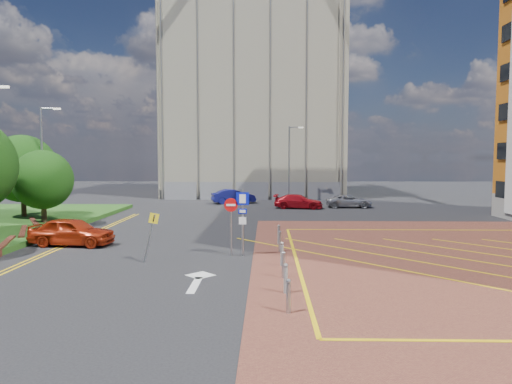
{
  "coord_description": "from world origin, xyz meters",
  "views": [
    {
      "loc": [
        1.64,
        -20.41,
        4.68
      ],
      "look_at": [
        1.1,
        2.56,
        2.95
      ],
      "focal_mm": 32.0,
      "sensor_mm": 36.0,
      "label": 1
    }
  ],
  "objects_px": {
    "lamp_left_far": "(43,158)",
    "car_red_left": "(72,232)",
    "tree_c": "(43,180)",
    "car_red_back": "(298,201)",
    "car_silver_back": "(349,201)",
    "warning_sign": "(151,231)",
    "car_blue_back": "(233,196)",
    "sign_cluster": "(238,215)",
    "lamp_back": "(290,161)",
    "tree_d": "(22,169)"
  },
  "relations": [
    {
      "from": "tree_c",
      "to": "warning_sign",
      "type": "bearing_deg",
      "value": -46.35
    },
    {
      "from": "sign_cluster",
      "to": "car_silver_back",
      "type": "bearing_deg",
      "value": 67.05
    },
    {
      "from": "car_blue_back",
      "to": "tree_c",
      "type": "bearing_deg",
      "value": 125.78
    },
    {
      "from": "lamp_back",
      "to": "warning_sign",
      "type": "height_order",
      "value": "lamp_back"
    },
    {
      "from": "tree_c",
      "to": "sign_cluster",
      "type": "height_order",
      "value": "tree_c"
    },
    {
      "from": "tree_d",
      "to": "car_red_back",
      "type": "xyz_separation_m",
      "value": [
        21.07,
        8.53,
        -3.22
      ]
    },
    {
      "from": "car_silver_back",
      "to": "warning_sign",
      "type": "bearing_deg",
      "value": 150.91
    },
    {
      "from": "car_silver_back",
      "to": "sign_cluster",
      "type": "bearing_deg",
      "value": 157.26
    },
    {
      "from": "car_red_back",
      "to": "car_silver_back",
      "type": "height_order",
      "value": "car_red_back"
    },
    {
      "from": "sign_cluster",
      "to": "car_blue_back",
      "type": "bearing_deg",
      "value": 94.73
    },
    {
      "from": "lamp_left_far",
      "to": "car_red_back",
      "type": "bearing_deg",
      "value": 26.65
    },
    {
      "from": "lamp_left_far",
      "to": "car_red_left",
      "type": "distance_m",
      "value": 11.02
    },
    {
      "from": "car_blue_back",
      "to": "sign_cluster",
      "type": "bearing_deg",
      "value": 166.86
    },
    {
      "from": "lamp_back",
      "to": "car_red_left",
      "type": "bearing_deg",
      "value": -117.52
    },
    {
      "from": "warning_sign",
      "to": "car_red_back",
      "type": "xyz_separation_m",
      "value": [
        8.06,
        22.02,
        -0.78
      ]
    },
    {
      "from": "tree_d",
      "to": "car_silver_back",
      "type": "distance_m",
      "value": 27.77
    },
    {
      "from": "lamp_back",
      "to": "car_red_back",
      "type": "height_order",
      "value": "lamp_back"
    },
    {
      "from": "lamp_left_far",
      "to": "warning_sign",
      "type": "distance_m",
      "value": 16.91
    },
    {
      "from": "tree_c",
      "to": "lamp_left_far",
      "type": "distance_m",
      "value": 2.65
    },
    {
      "from": "car_red_left",
      "to": "sign_cluster",
      "type": "bearing_deg",
      "value": -100.23
    },
    {
      "from": "car_blue_back",
      "to": "car_red_back",
      "type": "relative_size",
      "value": 0.99
    },
    {
      "from": "lamp_back",
      "to": "car_red_left",
      "type": "relative_size",
      "value": 1.82
    },
    {
      "from": "warning_sign",
      "to": "car_silver_back",
      "type": "bearing_deg",
      "value": 60.69
    },
    {
      "from": "car_red_left",
      "to": "car_blue_back",
      "type": "height_order",
      "value": "car_red_left"
    },
    {
      "from": "car_red_back",
      "to": "lamp_left_far",
      "type": "bearing_deg",
      "value": 125.18
    },
    {
      "from": "tree_c",
      "to": "car_red_left",
      "type": "xyz_separation_m",
      "value": [
        4.76,
        -6.6,
        -2.44
      ]
    },
    {
      "from": "warning_sign",
      "to": "car_blue_back",
      "type": "xyz_separation_m",
      "value": [
        1.72,
        26.43,
        -0.7
      ]
    },
    {
      "from": "warning_sign",
      "to": "car_blue_back",
      "type": "height_order",
      "value": "warning_sign"
    },
    {
      "from": "lamp_left_far",
      "to": "car_red_back",
      "type": "height_order",
      "value": "lamp_left_far"
    },
    {
      "from": "sign_cluster",
      "to": "tree_c",
      "type": "bearing_deg",
      "value": 146.84
    },
    {
      "from": "tree_d",
      "to": "car_red_left",
      "type": "height_order",
      "value": "tree_d"
    },
    {
      "from": "sign_cluster",
      "to": "car_red_back",
      "type": "xyz_separation_m",
      "value": [
        4.27,
        20.54,
        -1.31
      ]
    },
    {
      "from": "warning_sign",
      "to": "car_red_back",
      "type": "distance_m",
      "value": 23.46
    },
    {
      "from": "tree_d",
      "to": "warning_sign",
      "type": "bearing_deg",
      "value": -46.04
    },
    {
      "from": "sign_cluster",
      "to": "tree_d",
      "type": "bearing_deg",
      "value": 144.42
    },
    {
      "from": "sign_cluster",
      "to": "car_silver_back",
      "type": "distance_m",
      "value": 23.38
    },
    {
      "from": "sign_cluster",
      "to": "car_silver_back",
      "type": "relative_size",
      "value": 0.75
    },
    {
      "from": "tree_d",
      "to": "car_silver_back",
      "type": "relative_size",
      "value": 1.42
    },
    {
      "from": "lamp_left_far",
      "to": "tree_c",
      "type": "bearing_deg",
      "value": -65.29
    },
    {
      "from": "car_silver_back",
      "to": "tree_d",
      "type": "bearing_deg",
      "value": 110.31
    },
    {
      "from": "tree_c",
      "to": "car_silver_back",
      "type": "height_order",
      "value": "tree_c"
    },
    {
      "from": "tree_c",
      "to": "car_blue_back",
      "type": "relative_size",
      "value": 1.1
    },
    {
      "from": "warning_sign",
      "to": "lamp_left_far",
      "type": "bearing_deg",
      "value": 131.18
    },
    {
      "from": "car_red_back",
      "to": "car_silver_back",
      "type": "distance_m",
      "value": 4.92
    },
    {
      "from": "car_blue_back",
      "to": "lamp_left_far",
      "type": "bearing_deg",
      "value": 119.91
    },
    {
      "from": "tree_d",
      "to": "car_blue_back",
      "type": "relative_size",
      "value": 1.37
    },
    {
      "from": "warning_sign",
      "to": "car_red_back",
      "type": "relative_size",
      "value": 0.5
    },
    {
      "from": "car_red_left",
      "to": "car_blue_back",
      "type": "distance_m",
      "value": 23.59
    },
    {
      "from": "lamp_back",
      "to": "sign_cluster",
      "type": "xyz_separation_m",
      "value": [
        -3.78,
        -27.02,
        -2.41
      ]
    },
    {
      "from": "sign_cluster",
      "to": "lamp_left_far",
      "type": "bearing_deg",
      "value": 143.18
    }
  ]
}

